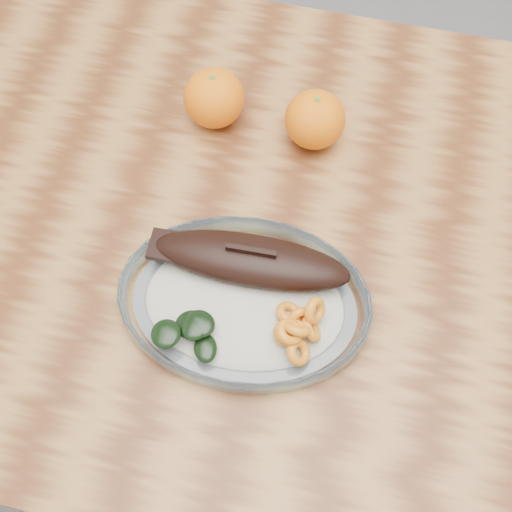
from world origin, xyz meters
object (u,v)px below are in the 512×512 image
(dining_table, at_px, (282,261))
(orange_right, at_px, (315,120))
(orange_left, at_px, (214,98))
(plated_meal, at_px, (245,299))

(dining_table, distance_m, orange_right, 0.20)
(dining_table, xyz_separation_m, orange_left, (-0.13, 0.15, 0.14))
(plated_meal, relative_size, orange_right, 7.10)
(plated_meal, bearing_deg, orange_left, 107.65)
(plated_meal, xyz_separation_m, orange_right, (0.03, 0.27, 0.02))
(dining_table, bearing_deg, plated_meal, -101.41)
(orange_left, distance_m, orange_right, 0.14)
(dining_table, relative_size, plated_meal, 2.07)
(orange_left, bearing_deg, dining_table, -48.28)
(dining_table, bearing_deg, orange_left, 131.72)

